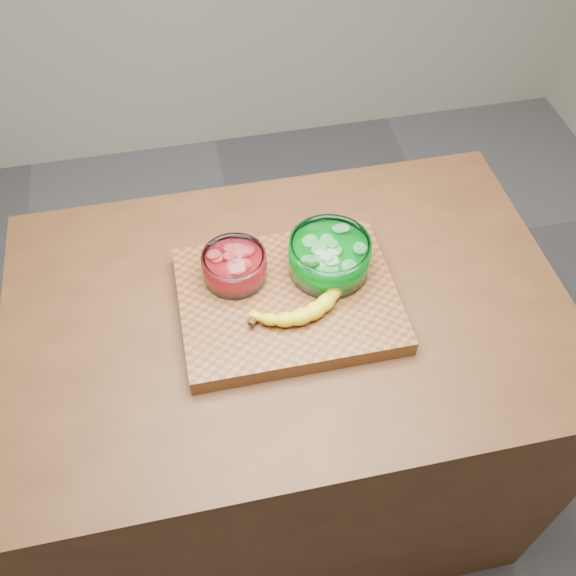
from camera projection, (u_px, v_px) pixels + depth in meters
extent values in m
plane|color=#545458|center=(288.00, 476.00, 2.06)|extent=(3.50, 3.50, 0.00)
cube|color=#4C2C16|center=(288.00, 408.00, 1.71)|extent=(1.20, 0.80, 0.90)
cube|color=brown|center=(288.00, 300.00, 1.35)|extent=(0.45, 0.35, 0.04)
cylinder|color=white|center=(234.00, 266.00, 1.34)|extent=(0.13, 0.13, 0.06)
cylinder|color=red|center=(235.00, 269.00, 1.35)|extent=(0.11, 0.11, 0.04)
cylinder|color=#FF5053|center=(234.00, 260.00, 1.32)|extent=(0.11, 0.11, 0.02)
cylinder|color=white|center=(329.00, 256.00, 1.34)|extent=(0.17, 0.17, 0.08)
cylinder|color=#019716|center=(329.00, 260.00, 1.35)|extent=(0.15, 0.15, 0.05)
cylinder|color=#6DE972|center=(330.00, 250.00, 1.33)|extent=(0.14, 0.14, 0.02)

